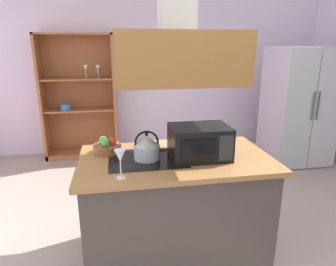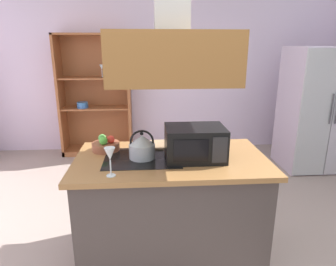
{
  "view_description": "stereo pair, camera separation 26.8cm",
  "coord_description": "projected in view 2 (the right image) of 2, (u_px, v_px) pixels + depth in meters",
  "views": [
    {
      "loc": [
        -0.59,
        -2.08,
        1.77
      ],
      "look_at": [
        -0.14,
        0.46,
        1.0
      ],
      "focal_mm": 31.68,
      "sensor_mm": 36.0,
      "label": 1
    },
    {
      "loc": [
        -0.32,
        -2.11,
        1.77
      ],
      "look_at": [
        -0.14,
        0.46,
        1.0
      ],
      "focal_mm": 31.68,
      "sensor_mm": 36.0,
      "label": 2
    }
  ],
  "objects": [
    {
      "name": "range_hood",
      "position": [
        171.0,
        42.0,
        2.13
      ],
      "size": [
        0.9,
        0.7,
        1.2
      ],
      "color": "#95602D"
    },
    {
      "name": "kettle",
      "position": [
        142.0,
        147.0,
        2.34
      ],
      "size": [
        0.21,
        0.21,
        0.23
      ],
      "color": "#AFB5BB",
      "rests_on": "kitchen_island"
    },
    {
      "name": "fruit_bowl",
      "position": [
        106.0,
        145.0,
        2.52
      ],
      "size": [
        0.23,
        0.23,
        0.13
      ],
      "color": "brown",
      "rests_on": "kitchen_island"
    },
    {
      "name": "wall_back",
      "position": [
        166.0,
        71.0,
        5.02
      ],
      "size": [
        6.0,
        0.12,
        2.7
      ],
      "primitive_type": "cube",
      "color": "silver",
      "rests_on": "ground"
    },
    {
      "name": "microwave",
      "position": [
        195.0,
        143.0,
        2.32
      ],
      "size": [
        0.46,
        0.35,
        0.26
      ],
      "color": "black",
      "rests_on": "kitchen_island"
    },
    {
      "name": "cutting_board",
      "position": [
        162.0,
        145.0,
        2.66
      ],
      "size": [
        0.34,
        0.24,
        0.02
      ],
      "primitive_type": "cube",
      "rotation": [
        0.0,
        0.0,
        0.01
      ],
      "color": "tan",
      "rests_on": "kitchen_island"
    },
    {
      "name": "dish_cabinet",
      "position": [
        96.0,
        102.0,
        4.88
      ],
      "size": [
        1.14,
        0.4,
        1.94
      ],
      "color": "#9A5830",
      "rests_on": "ground"
    },
    {
      "name": "refrigerator",
      "position": [
        317.0,
        109.0,
        4.27
      ],
      "size": [
        0.9,
        0.78,
        1.75
      ],
      "color": "#C0B0C5",
      "rests_on": "ground"
    },
    {
      "name": "kitchen_island",
      "position": [
        171.0,
        207.0,
        2.51
      ],
      "size": [
        1.54,
        0.87,
        0.9
      ],
      "color": "#443B37",
      "rests_on": "ground"
    },
    {
      "name": "wine_glass_on_counter",
      "position": [
        110.0,
        155.0,
        2.0
      ],
      "size": [
        0.08,
        0.08,
        0.21
      ],
      "color": "silver",
      "rests_on": "kitchen_island"
    },
    {
      "name": "ground_plane",
      "position": [
        188.0,
        259.0,
        2.54
      ],
      "size": [
        7.8,
        7.8,
        0.0
      ],
      "primitive_type": "plane",
      "color": "gray"
    }
  ]
}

